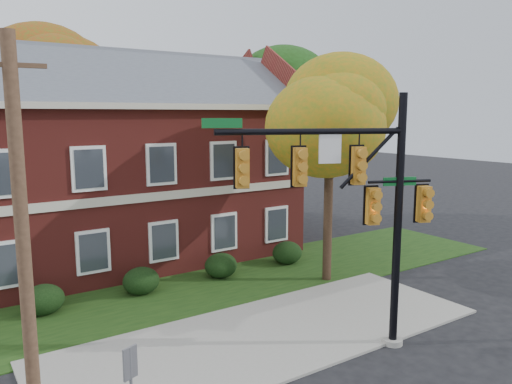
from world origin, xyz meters
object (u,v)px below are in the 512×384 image
hedge_right (221,266)px  tree_right_rear (284,91)px  hedge_left (43,300)px  hedge_far_right (287,253)px  hedge_center (141,281)px  utility_pole (23,244)px  sign_post (131,383)px  tree_far_rear (76,79)px  tree_near_right (337,118)px  apartment_building (95,155)px  traffic_signal (356,194)px

hedge_right → tree_right_rear: bearing=38.0°
hedge_left → hedge_far_right: size_ratio=1.00×
hedge_left → hedge_far_right: 10.50m
hedge_right → hedge_center: bearing=180.0°
hedge_center → utility_pole: 9.37m
sign_post → hedge_center: bearing=45.5°
hedge_right → tree_far_rear: (-2.16, 13.09, 8.32)m
hedge_left → hedge_right: 7.00m
hedge_far_right → tree_near_right: bearing=-85.5°
hedge_right → utility_pole: size_ratio=0.17×
hedge_center → hedge_far_right: bearing=0.0°
tree_far_rear → hedge_center: bearing=-95.9°
apartment_building → tree_far_rear: tree_far_rear is taller
traffic_signal → sign_post: traffic_signal is taller
traffic_signal → hedge_left: bearing=154.1°
apartment_building → hedge_far_right: 9.82m
utility_pole → hedge_center: bearing=60.2°
hedge_center → utility_pole: utility_pole is taller
apartment_building → tree_right_rear: bearing=4.3°
hedge_right → apartment_building: bearing=123.7°
hedge_center → tree_right_rear: bearing=28.4°
tree_near_right → hedge_right: bearing=142.7°
apartment_building → sign_post: apartment_building is taller
tree_near_right → hedge_far_right: bearing=94.5°
hedge_left → hedge_center: size_ratio=1.00×
hedge_left → hedge_right: bearing=0.0°
tree_near_right → utility_pole: tree_near_right is taller
tree_near_right → tree_far_rear: tree_far_rear is taller
tree_far_rear → hedge_right: bearing=-80.6°
apartment_building → tree_near_right: (7.22, -8.09, 1.68)m
apartment_building → tree_far_rear: bearing=80.3°
hedge_left → tree_far_rear: size_ratio=0.12×
hedge_center → hedge_right: (3.50, 0.00, 0.00)m
apartment_building → hedge_right: 7.73m
tree_near_right → utility_pole: bearing=-161.2°
hedge_right → tree_near_right: bearing=-37.3°
apartment_building → sign_post: (-3.50, -13.95, -3.39)m
traffic_signal → utility_pole: utility_pole is taller
hedge_right → tree_near_right: 7.72m
hedge_right → sign_post: (-7.00, -8.70, 1.07)m
traffic_signal → hedge_center: bearing=136.2°
hedge_far_right → utility_pole: bearing=-149.8°
utility_pole → sign_post: (1.50, -1.71, -2.66)m
hedge_left → tree_near_right: 12.68m
apartment_building → utility_pole: bearing=-112.2°
hedge_center → tree_near_right: size_ratio=0.16×
hedge_right → sign_post: 11.22m
hedge_center → tree_right_rear: 14.94m
hedge_right → traffic_signal: (-0.02, -7.70, 4.07)m
apartment_building → hedge_far_right: size_ratio=13.43×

